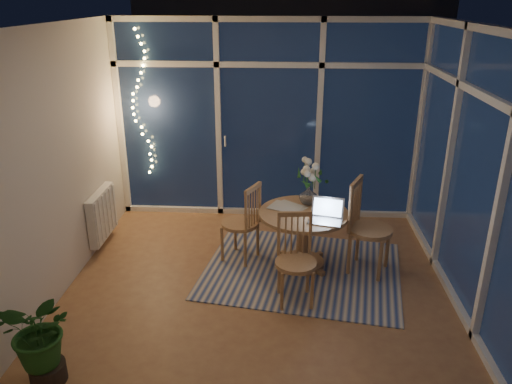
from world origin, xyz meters
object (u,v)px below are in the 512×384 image
(dining_table, at_px, (303,239))
(chair_front, at_px, (296,261))
(chair_right, at_px, (371,227))
(laptop, at_px, (326,211))
(flower_vase, at_px, (308,195))
(chair_left, at_px, (240,222))
(potted_plant, at_px, (42,341))

(dining_table, distance_m, chair_front, 0.73)
(dining_table, relative_size, chair_right, 0.92)
(laptop, bearing_deg, flower_vase, 122.64)
(chair_left, relative_size, laptop, 2.82)
(dining_table, height_order, flower_vase, flower_vase)
(chair_left, distance_m, flower_vase, 0.82)
(chair_front, bearing_deg, chair_right, 32.38)
(chair_left, xyz_separation_m, chair_front, (0.62, -0.83, -0.01))
(potted_plant, bearing_deg, dining_table, 43.28)
(chair_left, xyz_separation_m, chair_right, (1.42, -0.19, 0.06))
(chair_left, height_order, laptop, chair_left)
(chair_front, bearing_deg, dining_table, 76.58)
(dining_table, distance_m, flower_vase, 0.49)
(dining_table, xyz_separation_m, laptop, (0.21, -0.24, 0.45))
(chair_left, bearing_deg, chair_right, 106.89)
(dining_table, xyz_separation_m, flower_vase, (0.05, 0.23, 0.44))
(laptop, bearing_deg, chair_front, -108.96)
(flower_vase, bearing_deg, chair_right, -24.12)
(chair_left, distance_m, potted_plant, 2.44)
(dining_table, xyz_separation_m, chair_left, (-0.70, 0.12, 0.14))
(dining_table, xyz_separation_m, chair_front, (-0.09, -0.71, 0.13))
(dining_table, bearing_deg, chair_right, -5.40)
(laptop, relative_size, flower_vase, 1.59)
(flower_vase, bearing_deg, chair_left, -171.77)
(laptop, relative_size, potted_plant, 0.44)
(chair_left, distance_m, laptop, 1.03)
(dining_table, relative_size, chair_left, 1.03)
(flower_vase, distance_m, potted_plant, 3.02)
(chair_front, relative_size, potted_plant, 1.21)
(dining_table, height_order, laptop, laptop)
(chair_right, xyz_separation_m, potted_plant, (-2.75, -1.85, -0.15))
(potted_plant, bearing_deg, laptop, 36.76)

